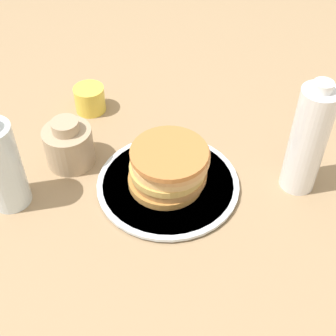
{
  "coord_description": "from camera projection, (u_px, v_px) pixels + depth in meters",
  "views": [
    {
      "loc": [
        0.32,
        -0.59,
        0.72
      ],
      "look_at": [
        -0.02,
        -0.01,
        0.05
      ],
      "focal_mm": 50.0,
      "sensor_mm": 36.0,
      "label": 1
    }
  ],
  "objects": [
    {
      "name": "plate",
      "position": [
        168.0,
        184.0,
        0.97
      ],
      "size": [
        0.3,
        0.3,
        0.01
      ],
      "color": "silver",
      "rests_on": "ground_plane"
    },
    {
      "name": "water_bottle_mid",
      "position": [
        1.0,
        166.0,
        0.88
      ],
      "size": [
        0.08,
        0.08,
        0.21
      ],
      "color": "silver",
      "rests_on": "ground_plane"
    },
    {
      "name": "water_bottle_near",
      "position": [
        308.0,
        140.0,
        0.9
      ],
      "size": [
        0.07,
        0.07,
        0.25
      ],
      "color": "white",
      "rests_on": "ground_plane"
    },
    {
      "name": "pancake_stack",
      "position": [
        169.0,
        166.0,
        0.94
      ],
      "size": [
        0.16,
        0.16,
        0.09
      ],
      "color": "#B9803B",
      "rests_on": "plate"
    },
    {
      "name": "cream_jug",
      "position": [
        69.0,
        145.0,
        1.0
      ],
      "size": [
        0.1,
        0.1,
        0.11
      ],
      "color": "tan",
      "rests_on": "ground_plane"
    },
    {
      "name": "juice_glass",
      "position": [
        90.0,
        99.0,
        1.14
      ],
      "size": [
        0.07,
        0.07,
        0.06
      ],
      "color": "yellow",
      "rests_on": "ground_plane"
    },
    {
      "name": "ground_plane",
      "position": [
        178.0,
        185.0,
        0.98
      ],
      "size": [
        4.0,
        4.0,
        0.0
      ],
      "primitive_type": "plane",
      "color": "#9E7F5B"
    }
  ]
}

